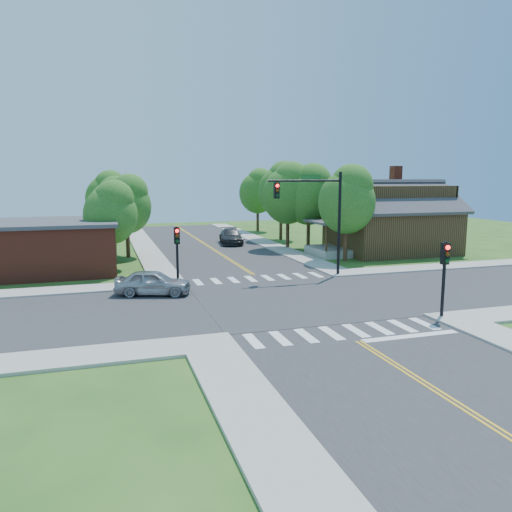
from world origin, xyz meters
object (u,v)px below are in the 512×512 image
object	(u,v)px
signal_pole_nw	(177,245)
car_dgrey	(231,237)
signal_mast_ne	(317,207)
car_silver	(153,283)
signal_pole_se	(445,265)
house_ne	(390,216)

from	to	relation	value
signal_pole_nw	car_dgrey	distance (m)	20.17
signal_mast_ne	car_dgrey	world-z (taller)	signal_mast_ne
signal_mast_ne	car_dgrey	distance (m)	18.82
signal_mast_ne	car_silver	distance (m)	12.17
signal_pole_se	signal_pole_nw	xyz separation A→B (m)	(-11.20, 11.20, 0.00)
signal_pole_se	car_silver	world-z (taller)	signal_pole_se
signal_mast_ne	signal_pole_nw	distance (m)	9.76
signal_pole_se	house_ne	distance (m)	22.03
house_ne	car_silver	distance (m)	25.03
signal_mast_ne	signal_pole_nw	xyz separation A→B (m)	(-9.51, -0.01, -2.19)
signal_pole_se	car_dgrey	bearing A→B (deg)	95.80
signal_pole_se	car_silver	bearing A→B (deg)	144.84
signal_mast_ne	signal_pole_se	xyz separation A→B (m)	(1.69, -11.21, -2.19)
signal_pole_se	car_dgrey	size ratio (longest dim) A/B	0.69
signal_pole_se	house_ne	world-z (taller)	house_ne
signal_mast_ne	house_ne	world-z (taller)	signal_mast_ne
signal_mast_ne	house_ne	bearing A→B (deg)	37.68
house_ne	car_silver	bearing A→B (deg)	-154.46
signal_mast_ne	house_ne	xyz separation A→B (m)	(11.19, 8.65, -1.52)
signal_mast_ne	signal_pole_nw	size ratio (longest dim) A/B	1.89
signal_pole_nw	house_ne	distance (m)	22.45
signal_pole_nw	car_silver	world-z (taller)	signal_pole_nw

